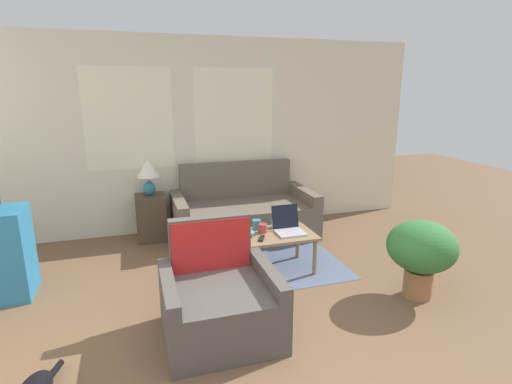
{
  "coord_description": "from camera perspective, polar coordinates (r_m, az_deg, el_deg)",
  "views": [
    {
      "loc": [
        -0.77,
        -1.98,
        1.92
      ],
      "look_at": [
        0.59,
        2.35,
        0.75
      ],
      "focal_mm": 28.0,
      "sensor_mm": 36.0,
      "label": 1
    }
  ],
  "objects": [
    {
      "name": "couch",
      "position": [
        5.39,
        -1.88,
        -3.25
      ],
      "size": [
        1.85,
        0.94,
        0.94
      ],
      "color": "#665B4C",
      "rests_on": "ground_plane"
    },
    {
      "name": "cup_yellow",
      "position": [
        4.47,
        2.85,
        -4.56
      ],
      "size": [
        0.09,
        0.09,
        0.08
      ],
      "color": "white",
      "rests_on": "coffee_table"
    },
    {
      "name": "snack_bowl",
      "position": [
        4.19,
        -1.2,
        -5.88
      ],
      "size": [
        0.14,
        0.14,
        0.08
      ],
      "color": "teal",
      "rests_on": "coffee_table"
    },
    {
      "name": "side_table",
      "position": [
        5.4,
        -14.74,
        -3.52
      ],
      "size": [
        0.38,
        0.38,
        0.59
      ],
      "color": "#4C3D2D",
      "rests_on": "ground_plane"
    },
    {
      "name": "armchair",
      "position": [
        3.33,
        -5.3,
        -15.37
      ],
      "size": [
        0.89,
        0.83,
        0.89
      ],
      "color": "#514C47",
      "rests_on": "ground_plane"
    },
    {
      "name": "rug",
      "position": [
        4.92,
        -0.12,
        -8.45
      ],
      "size": [
        1.69,
        2.08,
        0.01
      ],
      "color": "slate",
      "rests_on": "ground_plane"
    },
    {
      "name": "laptop",
      "position": [
        4.34,
        4.64,
        -4.94
      ],
      "size": [
        0.3,
        0.33,
        0.27
      ],
      "color": "#B7B7BC",
      "rests_on": "coffee_table"
    },
    {
      "name": "cup_white",
      "position": [
        4.4,
        0.09,
        -4.67
      ],
      "size": [
        0.1,
        0.1,
        0.11
      ],
      "color": "teal",
      "rests_on": "coffee_table"
    },
    {
      "name": "potted_plant",
      "position": [
        4.04,
        22.56,
        -7.63
      ],
      "size": [
        0.63,
        0.63,
        0.75
      ],
      "color": "#996B42",
      "rests_on": "ground_plane"
    },
    {
      "name": "coffee_table",
      "position": [
        4.3,
        2.07,
        -6.63
      ],
      "size": [
        0.94,
        0.56,
        0.42
      ],
      "color": "#8E704C",
      "rests_on": "ground_plane"
    },
    {
      "name": "table_lamp",
      "position": [
        5.25,
        -15.16,
        2.68
      ],
      "size": [
        0.28,
        0.28,
        0.46
      ],
      "color": "teal",
      "rests_on": "side_table"
    },
    {
      "name": "cup_navy",
      "position": [
        4.31,
        0.95,
        -5.19
      ],
      "size": [
        0.1,
        0.1,
        0.1
      ],
      "color": "#B23D38",
      "rests_on": "coffee_table"
    },
    {
      "name": "tv_remote",
      "position": [
        4.13,
        0.83,
        -6.64
      ],
      "size": [
        0.11,
        0.15,
        0.02
      ],
      "color": "black",
      "rests_on": "coffee_table"
    },
    {
      "name": "wall_back",
      "position": [
        5.52,
        -9.37,
        7.9
      ],
      "size": [
        6.56,
        0.06,
        2.6
      ],
      "color": "silver",
      "rests_on": "ground_plane"
    }
  ]
}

